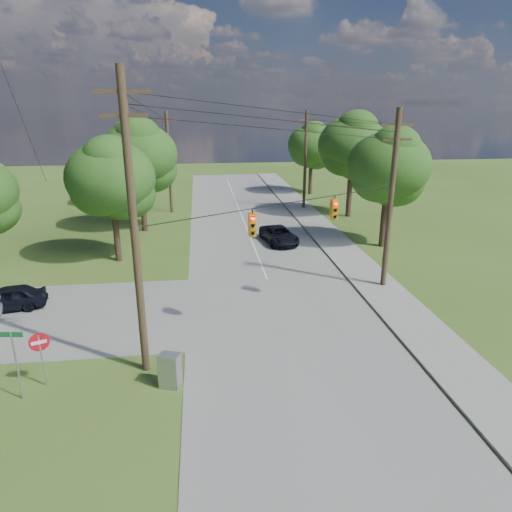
{
  "coord_description": "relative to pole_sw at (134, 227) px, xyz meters",
  "views": [
    {
      "loc": [
        -2.05,
        -16.86,
        10.72
      ],
      "look_at": [
        0.66,
        5.0,
        3.31
      ],
      "focal_mm": 32.0,
      "sensor_mm": 36.0,
      "label": 1
    }
  ],
  "objects": [
    {
      "name": "power_lines",
      "position": [
        6.1,
        11.14,
        2.93
      ],
      "size": [
        13.93,
        29.62,
        4.93
      ],
      "color": "black",
      "rests_on": "ground"
    },
    {
      "name": "tree_w_far",
      "position": [
        -4.4,
        32.6,
        0.02
      ],
      "size": [
        6.0,
        6.0,
        8.73
      ],
      "color": "#463423",
      "rests_on": "ground"
    },
    {
      "name": "pole_north_e",
      "position": [
        13.5,
        29.6,
        -1.1
      ],
      "size": [
        2.0,
        0.32,
        10.0
      ],
      "color": "#4C3B27",
      "rests_on": "ground"
    },
    {
      "name": "ground",
      "position": [
        4.6,
        -0.4,
        -6.23
      ],
      "size": [
        140.0,
        140.0,
        0.0
      ],
      "primitive_type": "plane",
      "color": "#3C5B1E",
      "rests_on": "ground"
    },
    {
      "name": "traffic_signals",
      "position": [
        7.15,
        4.03,
        -0.73
      ],
      "size": [
        4.91,
        3.27,
        1.05
      ],
      "color": "orange",
      "rests_on": "ground"
    },
    {
      "name": "main_road",
      "position": [
        6.6,
        4.6,
        -6.21
      ],
      "size": [
        10.0,
        100.0,
        0.03
      ],
      "primitive_type": "cube",
      "color": "gray",
      "rests_on": "ground"
    },
    {
      "name": "pole_sw",
      "position": [
        0.0,
        0.0,
        0.0
      ],
      "size": [
        2.0,
        0.32,
        12.0
      ],
      "color": "#4C3B27",
      "rests_on": "ground"
    },
    {
      "name": "street_name_sign",
      "position": [
        -4.46,
        -1.51,
        -4.42
      ],
      "size": [
        0.86,
        0.14,
        2.86
      ],
      "rotation": [
        0.0,
        0.0,
        -0.13
      ],
      "color": "#95989A",
      "rests_on": "ground"
    },
    {
      "name": "sidewalk_east",
      "position": [
        13.3,
        4.6,
        -6.17
      ],
      "size": [
        2.6,
        100.0,
        0.12
      ],
      "primitive_type": "cube",
      "color": "gray",
      "rests_on": "ground"
    },
    {
      "name": "tree_e_mid",
      "position": [
        17.1,
        25.6,
        0.68
      ],
      "size": [
        6.6,
        6.6,
        9.64
      ],
      "color": "#463423",
      "rests_on": "ground"
    },
    {
      "name": "car_cross_dark",
      "position": [
        -8.01,
        6.88,
        -5.53
      ],
      "size": [
        4.14,
        2.29,
        1.33
      ],
      "primitive_type": "imported",
      "rotation": [
        0.0,
        0.0,
        -1.38
      ],
      "color": "black",
      "rests_on": "cross_road"
    },
    {
      "name": "control_cabinet",
      "position": [
        1.1,
        -1.39,
        -5.51
      ],
      "size": [
        0.94,
        0.81,
        1.43
      ],
      "primitive_type": "cube",
      "rotation": [
        0.0,
        0.0,
        -0.35
      ],
      "color": "#95989A",
      "rests_on": "ground"
    },
    {
      "name": "tree_w_mid",
      "position": [
        -2.4,
        22.6,
        0.35
      ],
      "size": [
        6.4,
        6.4,
        9.22
      ],
      "color": "#463423",
      "rests_on": "ground"
    },
    {
      "name": "pole_ne",
      "position": [
        13.5,
        7.6,
        -0.76
      ],
      "size": [
        2.0,
        0.32,
        10.5
      ],
      "color": "#4C3B27",
      "rests_on": "ground"
    },
    {
      "name": "tree_w_near",
      "position": [
        -3.4,
        14.6,
        -0.3
      ],
      "size": [
        6.0,
        6.0,
        8.4
      ],
      "color": "#463423",
      "rests_on": "ground"
    },
    {
      "name": "car_main_north",
      "position": [
        8.71,
        17.42,
        -5.55
      ],
      "size": [
        2.93,
        4.99,
        1.3
      ],
      "primitive_type": "imported",
      "rotation": [
        0.0,
        0.0,
        0.17
      ],
      "color": "black",
      "rests_on": "main_road"
    },
    {
      "name": "tree_e_far",
      "position": [
        16.1,
        37.6,
        -0.31
      ],
      "size": [
        5.8,
        5.8,
        8.32
      ],
      "color": "#463423",
      "rests_on": "ground"
    },
    {
      "name": "do_not_enter_sign",
      "position": [
        -3.86,
        -0.7,
        -4.53
      ],
      "size": [
        0.73,
        0.33,
        2.33
      ],
      "rotation": [
        0.0,
        0.0,
        0.4
      ],
      "color": "#95989A",
      "rests_on": "ground"
    },
    {
      "name": "tree_e_near",
      "position": [
        16.6,
        15.6,
        0.02
      ],
      "size": [
        6.2,
        6.2,
        8.81
      ],
      "color": "#463423",
      "rests_on": "ground"
    },
    {
      "name": "pole_north_w",
      "position": [
        -0.4,
        29.6,
        -1.1
      ],
      "size": [
        2.0,
        0.32,
        10.0
      ],
      "color": "#4C3B27",
      "rests_on": "ground"
    }
  ]
}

